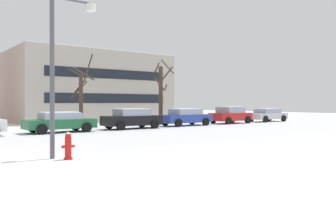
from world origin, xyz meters
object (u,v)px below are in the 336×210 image
parked_car_black (132,118)px  parked_car_red (230,115)px  parked_car_silver (267,115)px  parked_car_blue (186,117)px  parked_car_green (60,122)px  fire_hydrant (68,146)px  street_lamp (61,58)px

parked_car_black → parked_car_red: size_ratio=1.10×
parked_car_silver → parked_car_blue: bearing=179.5°
parked_car_green → parked_car_black: size_ratio=1.01×
parked_car_blue → parked_car_red: (5.36, -0.03, 0.05)m
fire_hydrant → parked_car_red: 22.60m
fire_hydrant → street_lamp: size_ratio=0.16×
fire_hydrant → parked_car_blue: size_ratio=0.21×
parked_car_green → parked_car_black: bearing=-0.4°
fire_hydrant → parked_car_red: parked_car_red is taller
fire_hydrant → parked_car_black: parked_car_black is taller
parked_car_green → parked_car_silver: parked_car_silver is taller
street_lamp → parked_car_green: size_ratio=1.29×
fire_hydrant → parked_car_silver: 27.39m
parked_car_blue → parked_car_silver: 10.72m
parked_car_blue → parked_car_silver: size_ratio=1.00×
street_lamp → parked_car_black: 13.95m
street_lamp → parked_car_silver: (25.18, 10.43, -2.77)m
parked_car_blue → street_lamp: bearing=-143.9°
street_lamp → parked_car_blue: (14.45, 10.52, -2.73)m
parked_car_green → parked_car_red: (16.09, 0.22, 0.10)m
parked_car_black → parked_car_red: 10.73m
parked_car_black → parked_car_silver: (16.09, 0.20, -0.07)m
parked_car_blue → parked_car_black: bearing=-176.9°
street_lamp → fire_hydrant: bearing=-82.1°
parked_car_blue → parked_car_silver: bearing=-0.5°
parked_car_black → parked_car_red: bearing=1.4°
fire_hydrant → parked_car_red: bearing=29.1°
parked_car_green → parked_car_red: size_ratio=1.11×
street_lamp → parked_car_blue: bearing=36.1°
street_lamp → parked_car_black: bearing=48.4°
street_lamp → parked_car_blue: street_lamp is taller
street_lamp → parked_car_red: bearing=27.9°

